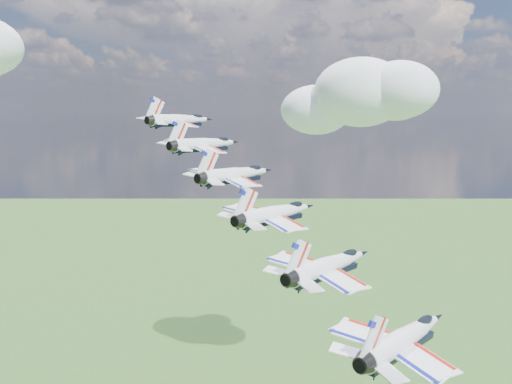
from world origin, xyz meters
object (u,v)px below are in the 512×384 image
(jet_2, at_px, (237,174))
(jet_5, at_px, (406,337))
(jet_4, at_px, (331,265))
(jet_0, at_px, (182,120))
(jet_3, at_px, (277,213))
(jet_1, at_px, (206,144))

(jet_2, xyz_separation_m, jet_5, (22.25, -23.17, -9.72))
(jet_5, bearing_deg, jet_2, 157.82)
(jet_2, height_order, jet_5, jet_2)
(jet_2, xyz_separation_m, jet_4, (14.83, -15.45, -6.48))
(jet_0, height_order, jet_3, jet_0)
(jet_1, distance_m, jet_2, 11.19)
(jet_4, relative_size, jet_5, 1.00)
(jet_0, bearing_deg, jet_1, -22.18)
(jet_0, xyz_separation_m, jet_4, (29.67, -30.89, -12.96))
(jet_1, relative_size, jet_2, 1.00)
(jet_3, distance_m, jet_4, 11.19)
(jet_2, height_order, jet_4, jet_2)
(jet_1, xyz_separation_m, jet_2, (7.42, -7.72, -3.24))
(jet_2, relative_size, jet_4, 1.00)
(jet_3, xyz_separation_m, jet_5, (14.83, -15.45, -6.48))
(jet_1, height_order, jet_5, jet_1)
(jet_0, relative_size, jet_1, 1.00)
(jet_1, bearing_deg, jet_5, -22.18)
(jet_2, bearing_deg, jet_0, 157.82)
(jet_1, relative_size, jet_5, 1.00)
(jet_2, bearing_deg, jet_3, -22.18)
(jet_1, bearing_deg, jet_0, 157.82)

